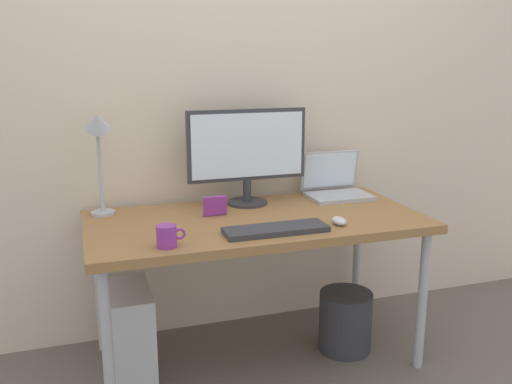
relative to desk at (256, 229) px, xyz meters
The scene contains 12 objects.
ground_plane 0.65m from the desk, ahead, with size 6.00×6.00×0.00m, color #665B51.
back_wall 0.78m from the desk, 90.00° to the left, with size 4.40×0.04×2.60m, color beige.
desk is the anchor object (origin of this frame).
monitor 0.41m from the desk, 82.15° to the left, with size 0.60×0.20×0.47m.
laptop 0.59m from the desk, 26.15° to the left, with size 0.32×0.26×0.23m.
desk_lamp 0.82m from the desk, 159.89° to the left, with size 0.11×0.16×0.50m.
keyboard 0.24m from the desk, 87.24° to the right, with size 0.44×0.14×0.02m, color #333338.
mouse 0.39m from the desk, 35.00° to the right, with size 0.06×0.09×0.03m, color silver.
coffee_mug 0.54m from the desk, 148.57° to the right, with size 0.11×0.08×0.09m.
photo_frame 0.22m from the desk, 153.86° to the left, with size 0.11×0.02×0.09m, color purple.
computer_tower 0.73m from the desk, behind, with size 0.18×0.36×0.42m, color silver.
wastebasket 0.67m from the desk, ahead, with size 0.26×0.26×0.30m, color #333338.
Camera 1 is at (-0.76, -2.32, 1.43)m, focal length 39.06 mm.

